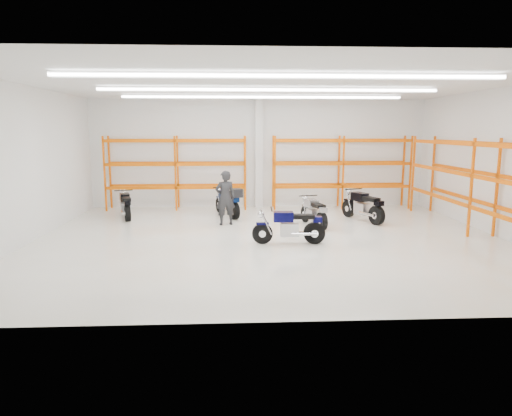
{
  "coord_description": "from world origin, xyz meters",
  "views": [
    {
      "loc": [
        -1.09,
        -13.29,
        3.22
      ],
      "look_at": [
        -0.39,
        0.5,
        0.86
      ],
      "focal_mm": 32.0,
      "sensor_mm": 36.0,
      "label": 1
    }
  ],
  "objects_px": {
    "motorcycle_back_c": "(314,213)",
    "motorcycle_back_d": "(364,207)",
    "structural_column": "(259,154)",
    "motorcycle_main": "(292,227)",
    "standing_man": "(225,198)",
    "motorcycle_back_b": "(229,202)",
    "motorcycle_back_a": "(126,206)"
  },
  "relations": [
    {
      "from": "standing_man",
      "to": "motorcycle_back_c",
      "type": "bearing_deg",
      "value": 158.5
    },
    {
      "from": "motorcycle_back_a",
      "to": "motorcycle_back_d",
      "type": "bearing_deg",
      "value": -6.64
    },
    {
      "from": "motorcycle_back_c",
      "to": "structural_column",
      "type": "xyz_separation_m",
      "value": [
        -1.64,
        4.09,
        1.78
      ]
    },
    {
      "from": "motorcycle_back_a",
      "to": "standing_man",
      "type": "xyz_separation_m",
      "value": [
        3.71,
        -1.36,
        0.47
      ]
    },
    {
      "from": "motorcycle_back_b",
      "to": "motorcycle_back_c",
      "type": "xyz_separation_m",
      "value": [
        2.91,
        -1.93,
        -0.09
      ]
    },
    {
      "from": "motorcycle_back_a",
      "to": "motorcycle_main",
      "type": "bearing_deg",
      "value": -36.2
    },
    {
      "from": "motorcycle_back_a",
      "to": "structural_column",
      "type": "xyz_separation_m",
      "value": [
        5.07,
        2.28,
        1.79
      ]
    },
    {
      "from": "motorcycle_back_a",
      "to": "structural_column",
      "type": "distance_m",
      "value": 5.84
    },
    {
      "from": "standing_man",
      "to": "motorcycle_back_b",
      "type": "bearing_deg",
      "value": -106.72
    },
    {
      "from": "motorcycle_back_a",
      "to": "motorcycle_back_c",
      "type": "xyz_separation_m",
      "value": [
        6.71,
        -1.81,
        0.0
      ]
    },
    {
      "from": "motorcycle_back_c",
      "to": "motorcycle_back_d",
      "type": "relative_size",
      "value": 0.94
    },
    {
      "from": "motorcycle_back_c",
      "to": "structural_column",
      "type": "distance_m",
      "value": 4.76
    },
    {
      "from": "motorcycle_back_a",
      "to": "motorcycle_back_d",
      "type": "relative_size",
      "value": 0.91
    },
    {
      "from": "structural_column",
      "to": "motorcycle_back_d",
      "type": "bearing_deg",
      "value": -42.63
    },
    {
      "from": "motorcycle_main",
      "to": "standing_man",
      "type": "bearing_deg",
      "value": 124.98
    },
    {
      "from": "motorcycle_back_a",
      "to": "standing_man",
      "type": "height_order",
      "value": "standing_man"
    },
    {
      "from": "motorcycle_main",
      "to": "structural_column",
      "type": "relative_size",
      "value": 0.47
    },
    {
      "from": "motorcycle_back_c",
      "to": "structural_column",
      "type": "relative_size",
      "value": 0.45
    },
    {
      "from": "motorcycle_back_c",
      "to": "motorcycle_back_d",
      "type": "distance_m",
      "value": 2.09
    },
    {
      "from": "motorcycle_back_a",
      "to": "motorcycle_back_b",
      "type": "distance_m",
      "value": 3.81
    },
    {
      "from": "standing_man",
      "to": "structural_column",
      "type": "xyz_separation_m",
      "value": [
        1.36,
        3.64,
        1.31
      ]
    },
    {
      "from": "motorcycle_back_c",
      "to": "motorcycle_back_d",
      "type": "xyz_separation_m",
      "value": [
        1.93,
        0.8,
        0.05
      ]
    },
    {
      "from": "standing_man",
      "to": "structural_column",
      "type": "height_order",
      "value": "structural_column"
    },
    {
      "from": "structural_column",
      "to": "motorcycle_main",
      "type": "bearing_deg",
      "value": -84.83
    },
    {
      "from": "motorcycle_back_d",
      "to": "structural_column",
      "type": "distance_m",
      "value": 5.15
    },
    {
      "from": "motorcycle_back_d",
      "to": "motorcycle_back_c",
      "type": "bearing_deg",
      "value": -157.38
    },
    {
      "from": "motorcycle_back_c",
      "to": "motorcycle_main",
      "type": "bearing_deg",
      "value": -114.47
    },
    {
      "from": "motorcycle_back_a",
      "to": "motorcycle_back_c",
      "type": "distance_m",
      "value": 6.95
    },
    {
      "from": "motorcycle_back_a",
      "to": "motorcycle_back_b",
      "type": "bearing_deg",
      "value": 1.86
    },
    {
      "from": "standing_man",
      "to": "motorcycle_main",
      "type": "bearing_deg",
      "value": 112.04
    },
    {
      "from": "standing_man",
      "to": "motorcycle_back_d",
      "type": "bearing_deg",
      "value": 171.15
    },
    {
      "from": "motorcycle_main",
      "to": "motorcycle_back_b",
      "type": "bearing_deg",
      "value": 113.44
    }
  ]
}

